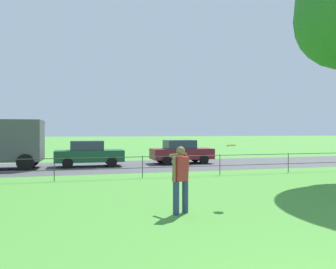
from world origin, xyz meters
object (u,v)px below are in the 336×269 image
Objects in this scene: person_thrower at (180,177)px; frisbee at (231,145)px; car_maroon_center at (181,152)px; car_dark_green_far_left at (89,154)px.

person_thrower is 5.89× the size of frisbee.
person_thrower reaches higher than car_maroon_center.
frisbee is (1.71, 0.63, 0.77)m from person_thrower.
car_dark_green_far_left is at bearing -176.09° from car_maroon_center.
car_dark_green_far_left is (-3.57, 11.83, -0.91)m from frisbee.
car_dark_green_far_left is 5.94m from car_maroon_center.
person_thrower is 12.60m from car_dark_green_far_left.
frisbee is 12.50m from car_maroon_center.
person_thrower is at bearing -159.89° from frisbee.
car_maroon_center is (2.35, 12.24, -0.91)m from frisbee.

